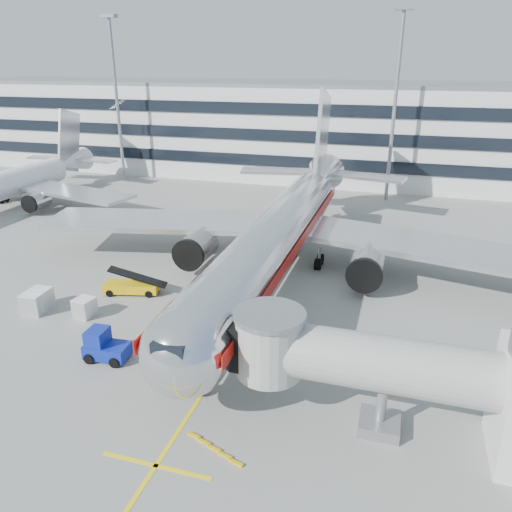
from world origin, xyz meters
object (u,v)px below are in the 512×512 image
(cargo_container_left, at_px, (40,299))
(main_jet, at_px, (282,230))
(ramp_worker, at_px, (99,338))
(baggage_tug, at_px, (104,346))
(cargo_container_right, at_px, (34,303))
(cargo_container_front, at_px, (85,307))
(belt_loader, at_px, (131,286))

(cargo_container_left, bearing_deg, main_jet, 37.80)
(ramp_worker, bearing_deg, main_jet, 28.42)
(main_jet, bearing_deg, baggage_tug, -113.47)
(cargo_container_right, relative_size, ramp_worker, 0.92)
(main_jet, xyz_separation_m, cargo_container_left, (-16.92, -13.12, -3.36))
(main_jet, height_order, ramp_worker, main_jet)
(baggage_tug, height_order, cargo_container_right, baggage_tug)
(cargo_container_left, relative_size, cargo_container_front, 1.07)
(cargo_container_right, xyz_separation_m, ramp_worker, (8.22, -3.37, 0.11))
(baggage_tug, height_order, cargo_container_left, baggage_tug)
(cargo_container_front, bearing_deg, main_jet, 45.93)
(cargo_container_right, xyz_separation_m, cargo_container_front, (4.20, 0.70, -0.10))
(main_jet, distance_m, cargo_container_left, 21.67)
(belt_loader, relative_size, ramp_worker, 2.58)
(main_jet, relative_size, ramp_worker, 26.03)
(main_jet, bearing_deg, belt_loader, -143.76)
(belt_loader, relative_size, cargo_container_left, 2.89)
(baggage_tug, relative_size, cargo_container_front, 1.84)
(cargo_container_front, bearing_deg, baggage_tug, -44.58)
(cargo_container_front, relative_size, ramp_worker, 0.83)
(belt_loader, distance_m, ramp_worker, 9.27)
(main_jet, distance_m, cargo_container_front, 18.62)
(baggage_tug, bearing_deg, cargo_container_right, 155.56)
(ramp_worker, bearing_deg, belt_loader, 71.91)
(cargo_container_left, xyz_separation_m, cargo_container_right, (-0.01, -0.72, -0.01))
(cargo_container_left, relative_size, ramp_worker, 0.89)
(main_jet, height_order, cargo_container_left, main_jet)
(cargo_container_right, bearing_deg, cargo_container_front, 9.42)
(main_jet, distance_m, ramp_worker, 19.56)
(baggage_tug, bearing_deg, main_jet, 66.53)
(belt_loader, distance_m, baggage_tug, 10.29)
(baggage_tug, bearing_deg, cargo_container_front, 135.42)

